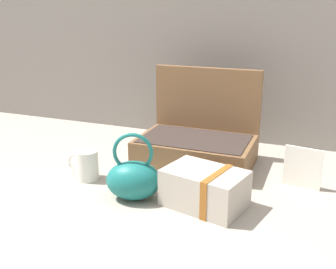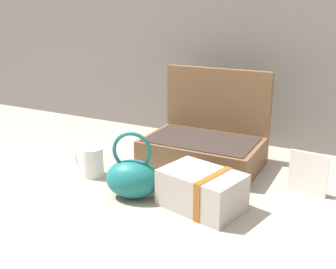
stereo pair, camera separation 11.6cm
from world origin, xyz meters
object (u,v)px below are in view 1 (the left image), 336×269
(info_card_left, at_px, (303,168))
(open_suitcase, at_px, (198,142))
(teal_pouch_handbag, at_px, (134,179))
(coffee_mug, at_px, (86,165))
(cream_toiletry_bag, at_px, (206,189))

(info_card_left, bearing_deg, open_suitcase, 177.27)
(open_suitcase, height_order, teal_pouch_handbag, open_suitcase)
(open_suitcase, xyz_separation_m, info_card_left, (0.36, -0.08, -0.01))
(info_card_left, bearing_deg, coffee_mug, -154.37)
(cream_toiletry_bag, relative_size, coffee_mug, 2.24)
(coffee_mug, relative_size, info_card_left, 0.85)
(cream_toiletry_bag, xyz_separation_m, coffee_mug, (-0.41, 0.04, -0.00))
(open_suitcase, relative_size, coffee_mug, 3.58)
(teal_pouch_handbag, height_order, cream_toiletry_bag, teal_pouch_handbag)
(teal_pouch_handbag, height_order, coffee_mug, teal_pouch_handbag)
(cream_toiletry_bag, bearing_deg, info_card_left, 43.39)
(cream_toiletry_bag, distance_m, info_card_left, 0.33)
(cream_toiletry_bag, xyz_separation_m, info_card_left, (0.24, 0.23, 0.01))
(teal_pouch_handbag, relative_size, coffee_mug, 1.83)
(teal_pouch_handbag, xyz_separation_m, info_card_left, (0.45, 0.26, 0.00))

